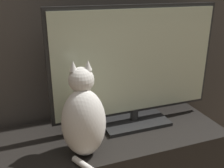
% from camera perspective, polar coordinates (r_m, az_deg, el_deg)
% --- Properties ---
extents(tv, '(0.91, 0.22, 0.65)m').
position_cam_1_polar(tv, '(1.38, 5.15, 3.59)').
color(tv, black).
rests_on(tv, tv_stand).
extents(cat, '(0.22, 0.32, 0.44)m').
position_cam_1_polar(cat, '(1.18, -6.23, -7.46)').
color(cat, silver).
rests_on(cat, tv_stand).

